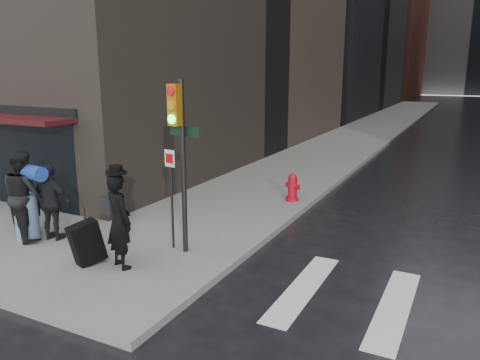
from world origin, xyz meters
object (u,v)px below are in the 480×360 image
object	(u,v)px
man_greycoat	(52,202)
traffic_light	(179,144)
man_overcoat	(112,224)
fire_hydrant	(292,189)
man_jeans	(25,195)

from	to	relation	value
man_greycoat	traffic_light	distance (m)	3.37
man_overcoat	man_greycoat	bearing A→B (deg)	8.10
traffic_light	fire_hydrant	bearing A→B (deg)	91.79
man_jeans	man_greycoat	xyz separation A→B (m)	(0.57, 0.22, -0.16)
man_overcoat	man_jeans	xyz separation A→B (m)	(-2.78, 0.31, 0.16)
man_jeans	traffic_light	world-z (taller)	traffic_light
man_jeans	man_overcoat	bearing A→B (deg)	-166.64
man_jeans	traffic_light	distance (m)	3.87
man_greycoat	traffic_light	size ratio (longest dim) A/B	0.48
man_greycoat	man_jeans	bearing A→B (deg)	13.32
fire_hydrant	man_jeans	bearing A→B (deg)	-126.89
man_overcoat	traffic_light	world-z (taller)	traffic_light
traffic_light	fire_hydrant	world-z (taller)	traffic_light
man_jeans	fire_hydrant	xyz separation A→B (m)	(4.22, 5.62, -0.66)
man_jeans	fire_hydrant	distance (m)	7.06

